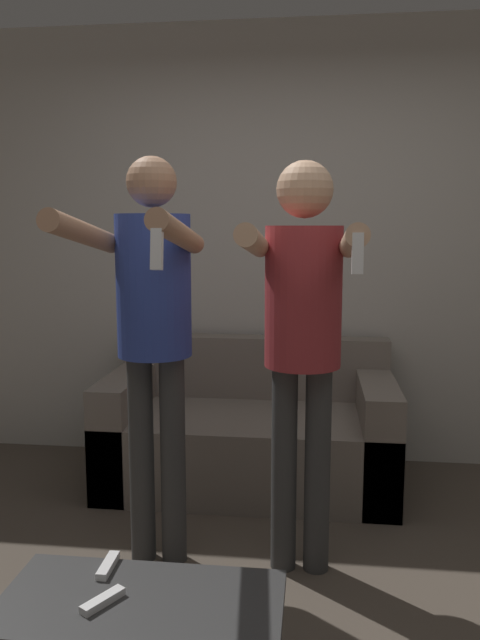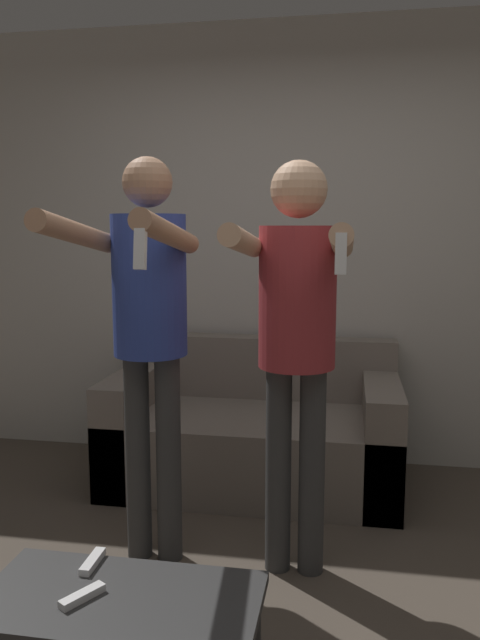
# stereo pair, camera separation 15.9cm
# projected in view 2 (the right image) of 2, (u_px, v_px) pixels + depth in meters

# --- Properties ---
(wall_back) EXTENTS (6.40, 0.06, 2.70)m
(wall_back) POSITION_uv_depth(u_px,v_px,m) (301.00, 247.00, 3.87)
(wall_back) COLOR #B7B2A8
(wall_back) RESTS_ON ground_plane
(couch) EXTENTS (1.63, 0.86, 0.81)m
(couch) POSITION_uv_depth(u_px,v_px,m) (254.00, 435.00, 3.62)
(couch) COLOR slate
(couch) RESTS_ON ground_plane
(person_standing_left) EXTENTS (0.43, 0.81, 1.76)m
(person_standing_left) POSITION_uv_depth(u_px,v_px,m) (148.00, 313.00, 2.63)
(person_standing_left) COLOR #383838
(person_standing_left) RESTS_ON ground_plane
(person_standing_right) EXTENTS (0.44, 0.73, 1.74)m
(person_standing_right) POSITION_uv_depth(u_px,v_px,m) (297.00, 321.00, 2.54)
(person_standing_right) COLOR #383838
(person_standing_right) RESTS_ON ground_plane
(coffee_table) EXTENTS (0.87, 0.44, 0.35)m
(coffee_table) POSITION_uv_depth(u_px,v_px,m) (120.00, 609.00, 1.92)
(coffee_table) COLOR #2D2D2D
(coffee_table) RESTS_ON ground_plane
(remote_near) EXTENTS (0.11, 0.15, 0.02)m
(remote_near) POSITION_uv_depth(u_px,v_px,m) (82.00, 596.00, 1.90)
(remote_near) COLOR white
(remote_near) RESTS_ON coffee_table
(remote_far) EXTENTS (0.04, 0.15, 0.02)m
(remote_far) POSITION_uv_depth(u_px,v_px,m) (93.00, 561.00, 2.09)
(remote_far) COLOR white
(remote_far) RESTS_ON coffee_table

